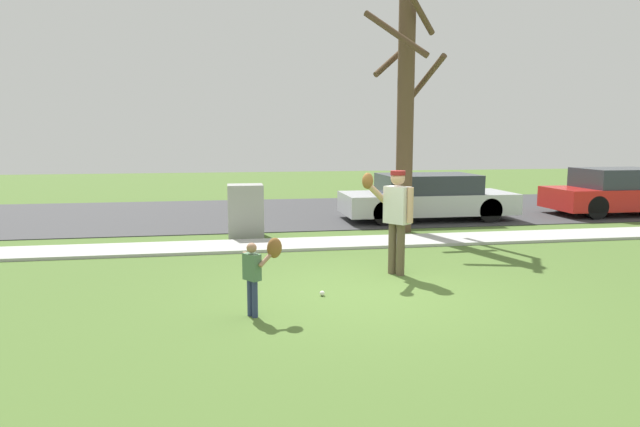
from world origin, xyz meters
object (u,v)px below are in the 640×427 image
person_child (259,266)px  street_tree_near (406,107)px  parked_hatchback_red (618,192)px  utility_cabinet (246,211)px  parked_sedan_silver (427,197)px  person_adult (395,210)px  baseball (322,293)px

person_child → street_tree_near: 7.15m
street_tree_near → parked_hatchback_red: street_tree_near is taller
utility_cabinet → parked_sedan_silver: bearing=19.0°
street_tree_near → person_child: bearing=-123.7°
person_adult → parked_sedan_silver: size_ratio=0.37×
person_adult → parked_hatchback_red: bearing=177.7°
street_tree_near → parked_hatchback_red: (7.02, 1.70, -2.27)m
person_adult → baseball: 2.00m
utility_cabinet → parked_sedan_silver: 5.23m
person_child → street_tree_near: bearing=20.5°
parked_hatchback_red → baseball: bearing=-146.1°
person_adult → street_tree_near: bearing=-146.1°
street_tree_near → parked_sedan_silver: size_ratio=1.20×
baseball → person_adult: bearing=36.3°
person_adult → baseball: size_ratio=23.14×
utility_cabinet → street_tree_near: street_tree_near is taller
person_adult → baseball: bearing=0.5°
baseball → street_tree_near: street_tree_near is taller
person_adult → utility_cabinet: person_adult is taller
person_adult → utility_cabinet: size_ratio=1.44×
person_child → parked_sedan_silver: parked_sedan_silver is taller
person_child → parked_sedan_silver: (4.99, 7.35, -0.03)m
utility_cabinet → parked_hatchback_red: 10.88m
person_child → utility_cabinet: size_ratio=0.84×
baseball → parked_hatchback_red: 11.88m
person_child → utility_cabinet: bearing=53.8°
baseball → parked_hatchback_red: (9.84, 6.62, 0.62)m
parked_sedan_silver → baseball: bearing=-121.5°
parked_sedan_silver → parked_hatchback_red: parked_hatchback_red is taller
person_child → parked_hatchback_red: bearing=-1.5°
person_adult → street_tree_near: (1.45, 3.91, 1.86)m
person_adult → person_child: bearing=1.1°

